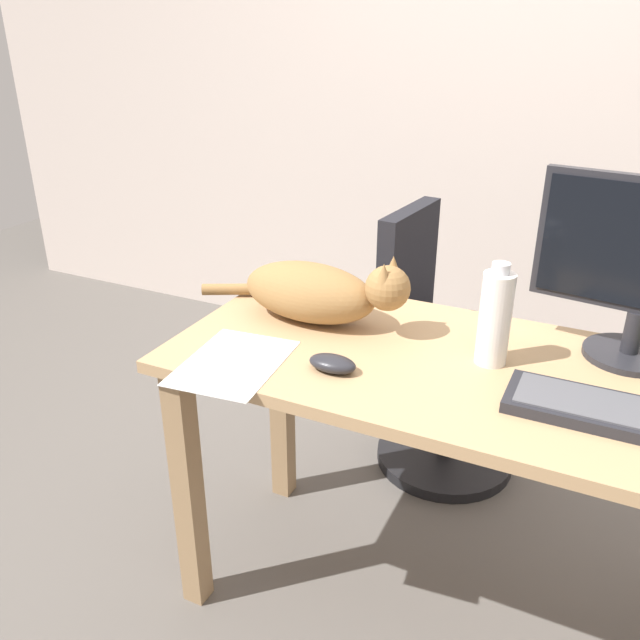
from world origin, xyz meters
TOP-DOWN VIEW (x-y plane):
  - ground_plane at (0.00, 0.00)m, footprint 8.00×8.00m
  - back_wall at (0.00, 1.51)m, footprint 6.00×0.04m
  - desk at (0.00, 0.00)m, footprint 1.32×0.62m
  - office_chair at (-0.20, 0.66)m, footprint 0.48×0.48m
  - keyboard at (0.35, -0.09)m, footprint 0.44×0.15m
  - cat at (-0.38, 0.07)m, footprint 0.61×0.20m
  - computer_mouse at (-0.24, -0.15)m, footprint 0.11×0.06m
  - paper_sheet at (-0.45, -0.22)m, footprint 0.24×0.32m
  - spray_bottle at (0.07, 0.04)m, footprint 0.07×0.07m

SIDE VIEW (x-z plane):
  - ground_plane at x=0.00m, z-range 0.00..0.00m
  - office_chair at x=-0.20m, z-range -0.06..0.85m
  - desk at x=0.00m, z-range 0.25..1.01m
  - paper_sheet at x=-0.45m, z-range 0.76..0.76m
  - keyboard at x=0.35m, z-range 0.76..0.78m
  - computer_mouse at x=-0.24m, z-range 0.76..0.79m
  - cat at x=-0.38m, z-range 0.74..0.94m
  - spray_bottle at x=0.07m, z-range 0.75..0.99m
  - back_wall at x=0.00m, z-range 0.00..2.60m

